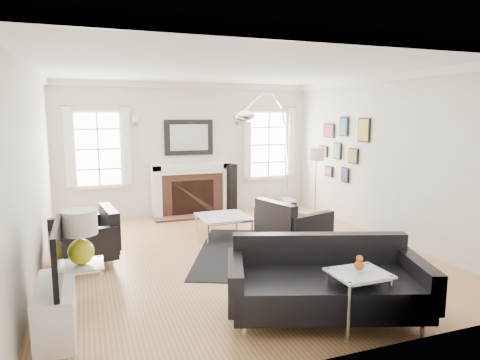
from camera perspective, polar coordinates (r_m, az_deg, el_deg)
name	(u,v)px	position (r m, az deg, el deg)	size (l,w,h in m)	color
floor	(235,254)	(6.71, -0.68, -9.79)	(6.00, 6.00, 0.00)	#A06A43
back_wall	(189,149)	(9.28, -6.87, 4.13)	(5.50, 0.04, 2.80)	beige
front_wall	(352,202)	(3.74, 14.73, -2.81)	(5.50, 0.04, 2.80)	beige
left_wall	(32,172)	(6.08, -25.95, 0.94)	(0.04, 6.00, 2.80)	beige
right_wall	(386,158)	(7.76, 18.86, 2.84)	(0.04, 6.00, 2.80)	beige
ceiling	(235,68)	(6.40, -0.72, 14.72)	(5.50, 6.00, 0.02)	white
crown_molding	(235,72)	(6.39, -0.72, 14.19)	(5.50, 6.00, 0.12)	white
fireplace	(192,190)	(9.18, -6.47, -1.31)	(1.70, 0.69, 1.11)	white
mantel_mirror	(189,137)	(9.22, -6.83, 5.66)	(1.05, 0.07, 0.75)	black
window_left	(98,149)	(8.98, -18.39, 3.98)	(1.24, 0.15, 1.62)	white
window_right	(268,144)	(9.81, 3.81, 4.76)	(1.24, 0.15, 1.62)	white
gallery_wall	(342,145)	(8.77, 13.43, 4.57)	(0.04, 1.73, 1.29)	black
tv_unit	(56,302)	(4.68, -23.30, -14.67)	(0.35, 1.00, 1.09)	white
area_rug	(298,253)	(6.77, 7.70, -9.64)	(3.05, 2.54, 0.01)	black
sofa	(325,283)	(4.74, 11.28, -13.32)	(2.24, 1.54, 0.67)	black
armchair_left	(87,239)	(6.53, -19.68, -7.47)	(0.99, 1.08, 0.66)	black
armchair_right	(290,226)	(6.95, 6.69, -6.05)	(1.10, 1.17, 0.66)	black
coffee_table	(223,218)	(7.51, -2.23, -5.02)	(0.85, 0.85, 0.38)	silver
side_table_left	(82,273)	(5.12, -20.28, -11.55)	(0.46, 0.46, 0.51)	silver
nesting_table	(358,284)	(4.48, 15.52, -13.22)	(0.55, 0.46, 0.60)	silver
gourd_lamp	(80,233)	(4.99, -20.55, -6.69)	(0.38, 0.38, 0.60)	yellow
orange_vase	(359,264)	(4.40, 15.63, -10.69)	(0.10, 0.10, 0.15)	#B85117
arc_floor_lamp	(268,149)	(8.76, 3.79, 4.17)	(1.88, 1.74, 2.66)	white
stick_floor_lamp	(316,158)	(8.60, 10.13, 2.91)	(0.30, 0.30, 1.48)	gold
speaker_tower	(230,189)	(9.28, -1.30, -1.19)	(0.21, 0.21, 1.07)	black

